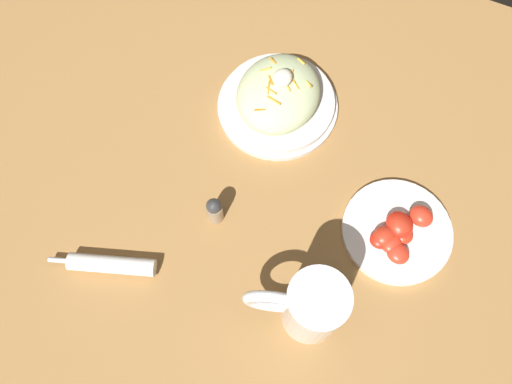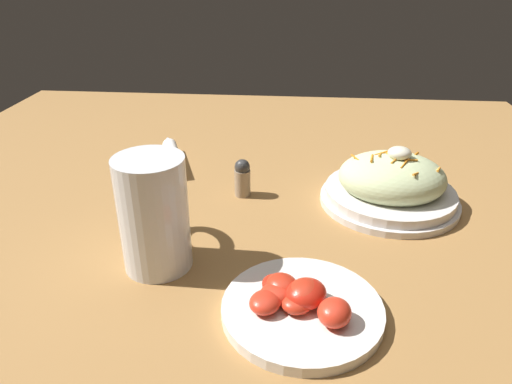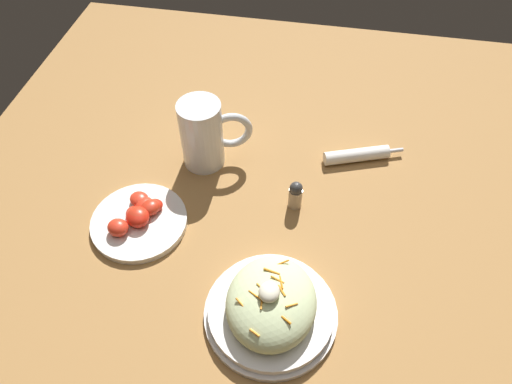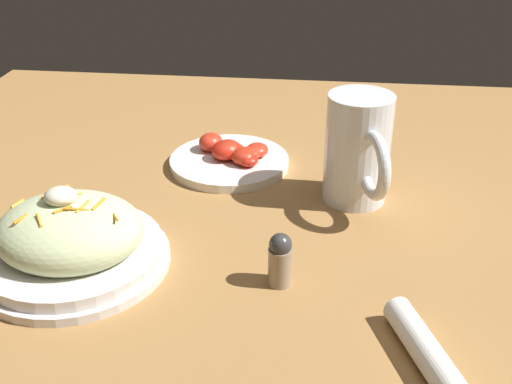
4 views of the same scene
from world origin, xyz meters
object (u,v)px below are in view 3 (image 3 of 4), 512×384
Objects in this scene: beer_mug at (204,137)px; napkin_roll at (357,155)px; salt_shaker at (295,195)px; tomato_plate at (139,219)px; salad_plate at (271,306)px.

beer_mug is 0.89× the size of napkin_roll.
salt_shaker is (0.10, 0.22, -0.04)m from beer_mug.
napkin_roll is 0.93× the size of tomato_plate.
beer_mug is at bearing 155.65° from tomato_plate.
beer_mug is at bearing -79.41° from napkin_roll.
beer_mug is 0.24m from salt_shaker.
salad_plate is 1.47× the size of beer_mug.
salt_shaker is at bearing 66.44° from beer_mug.
salad_plate is 0.44m from napkin_roll.
napkin_roll is (-0.06, 0.34, -0.06)m from beer_mug.
salt_shaker is at bearing -37.86° from napkin_roll.
napkin_roll is 0.20m from salt_shaker.
salad_plate is at bearing -2.01° from salt_shaker.
tomato_plate reaches higher than napkin_roll.
salt_shaker is (-0.11, 0.31, 0.02)m from tomato_plate.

